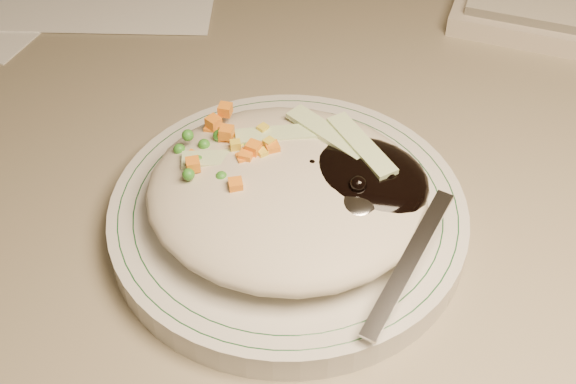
# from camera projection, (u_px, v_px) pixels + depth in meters

# --- Properties ---
(desk) EXTENTS (1.40, 0.70, 0.74)m
(desk) POSITION_uv_depth(u_px,v_px,m) (367.00, 233.00, 0.84)
(desk) COLOR gray
(desk) RESTS_ON ground
(plate) EXTENTS (0.25, 0.25, 0.02)m
(plate) POSITION_uv_depth(u_px,v_px,m) (288.00, 218.00, 0.57)
(plate) COLOR silver
(plate) RESTS_ON desk
(plate_rim) EXTENTS (0.24, 0.24, 0.00)m
(plate_rim) POSITION_uv_depth(u_px,v_px,m) (288.00, 208.00, 0.56)
(plate_rim) COLOR #144723
(plate_rim) RESTS_ON plate
(meal) EXTENTS (0.21, 0.19, 0.05)m
(meal) POSITION_uv_depth(u_px,v_px,m) (294.00, 188.00, 0.54)
(meal) COLOR #B7AB94
(meal) RESTS_ON plate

